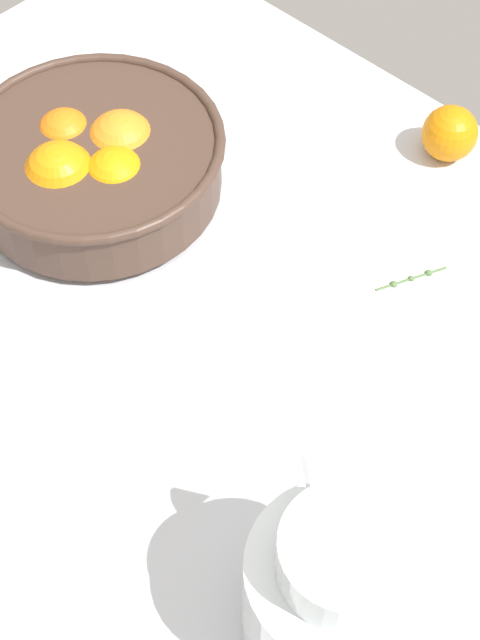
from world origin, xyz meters
The scene contains 5 objects.
ground_plane centered at (0.00, 0.00, -1.50)cm, with size 118.59×87.85×3.00cm, color silver.
fruit_bowl centered at (-24.70, 4.60, 4.80)cm, with size 29.06×29.06×9.91cm.
juice_pitcher centered at (26.54, -15.03, 6.85)cm, with size 16.96×14.36×18.78cm.
loose_orange_2 centered at (0.20, 37.15, 3.27)cm, with size 6.54×6.54×6.54cm, color orange.
herb_sprig_0 centered at (8.73, 19.38, 0.25)cm, with size 3.82×7.75×0.83cm.
Camera 1 is at (38.42, -38.11, 79.29)cm, focal length 52.81 mm.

